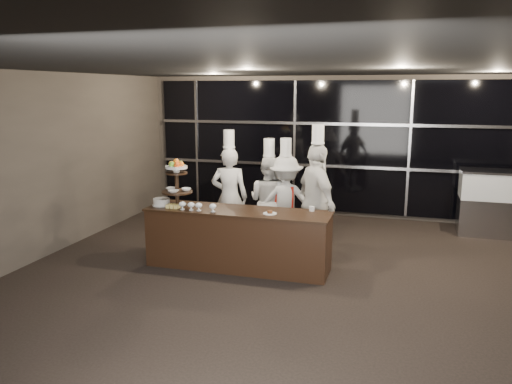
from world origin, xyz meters
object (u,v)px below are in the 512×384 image
(chef_a, at_px, (230,196))
(display_stand, at_px, (177,179))
(chef_c, at_px, (285,202))
(display_case, at_px, (501,200))
(chef_d, at_px, (316,201))
(buffet_counter, at_px, (238,239))
(layer_cake, at_px, (162,202))
(chef_b, at_px, (269,200))

(chef_a, bearing_deg, display_stand, -116.67)
(chef_c, bearing_deg, display_case, 26.43)
(display_stand, height_order, chef_d, chef_d)
(display_stand, distance_m, display_case, 6.03)
(buffet_counter, height_order, layer_cake, layer_cake)
(buffet_counter, height_order, chef_a, chef_a)
(buffet_counter, xyz_separation_m, display_stand, (-1.00, -0.00, 0.87))
(display_stand, xyz_separation_m, chef_a, (0.51, 1.01, -0.44))
(chef_a, height_order, chef_c, chef_a)
(display_case, xyz_separation_m, chef_a, (-4.66, -2.03, 0.21))
(display_stand, xyz_separation_m, display_case, (5.17, 3.04, -0.65))
(display_stand, bearing_deg, layer_cake, -168.74)
(chef_b, bearing_deg, layer_cake, -137.68)
(chef_a, bearing_deg, chef_d, -9.46)
(buffet_counter, bearing_deg, layer_cake, -177.71)
(buffet_counter, distance_m, display_stand, 1.33)
(display_case, xyz_separation_m, chef_c, (-3.71, -1.84, 0.13))
(chef_d, bearing_deg, buffet_counter, -145.05)
(buffet_counter, xyz_separation_m, layer_cake, (-1.25, -0.05, 0.51))
(chef_b, relative_size, chef_d, 0.87)
(display_case, distance_m, chef_b, 4.40)
(chef_a, bearing_deg, buffet_counter, -64.02)
(chef_d, bearing_deg, display_case, 36.54)
(buffet_counter, xyz_separation_m, chef_a, (-0.49, 1.01, 0.43))
(chef_a, xyz_separation_m, chef_b, (0.65, 0.22, -0.09))
(chef_c, relative_size, chef_d, 0.87)
(chef_a, bearing_deg, chef_c, 11.21)
(chef_d, bearing_deg, layer_cake, -161.01)
(layer_cake, bearing_deg, buffet_counter, 2.29)
(display_stand, height_order, display_case, display_stand)
(display_stand, bearing_deg, chef_b, 46.79)
(layer_cake, height_order, chef_d, chef_d)
(buffet_counter, height_order, display_case, display_case)
(display_stand, relative_size, display_case, 0.50)
(chef_b, bearing_deg, display_case, 24.29)
(chef_b, distance_m, chef_d, 1.05)
(chef_a, distance_m, chef_b, 0.69)
(layer_cake, relative_size, chef_c, 0.16)
(display_stand, relative_size, chef_b, 0.39)
(chef_c, bearing_deg, layer_cake, -143.83)
(display_stand, height_order, chef_c, chef_c)
(layer_cake, xyz_separation_m, display_case, (5.42, 3.09, -0.29))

